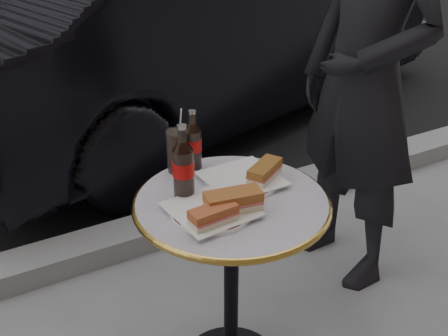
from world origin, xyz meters
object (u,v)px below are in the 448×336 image
plate_right (242,181)px  cola_bottle_left (183,162)px  cola_bottle_right (193,140)px  pedestrian (366,82)px  cola_glass (177,151)px  bistro_table (231,291)px  plate_left (211,211)px  parked_car (205,28)px

plate_right → cola_bottle_left: bearing=177.6°
cola_bottle_right → pedestrian: size_ratio=0.12×
cola_bottle_left → cola_glass: (0.06, 0.17, -0.05)m
bistro_table → pedestrian: bearing=20.5°
plate_left → pedestrian: pedestrian is taller
plate_left → cola_glass: bearing=84.3°
plate_right → pedestrian: bearing=17.1°
plate_right → pedestrian: (0.70, 0.22, 0.15)m
cola_bottle_right → cola_glass: (-0.06, 0.00, -0.03)m
parked_car → pedestrian: size_ratio=2.26×
plate_right → cola_glass: 0.24m
bistro_table → cola_bottle_left: (-0.12, 0.09, 0.49)m
plate_left → plate_right: (0.18, 0.12, -0.00)m
plate_left → pedestrian: size_ratio=0.14×
plate_left → cola_bottle_right: 0.32m
cola_glass → parked_car: bearing=60.1°
plate_left → parked_car: bearing=62.9°
plate_left → cola_bottle_right: cola_bottle_right is taller
plate_right → cola_bottle_left: (-0.21, 0.01, 0.12)m
plate_left → cola_glass: cola_glass is taller
cola_bottle_right → cola_glass: bearing=175.1°
pedestrian → bistro_table: bearing=-71.7°
cola_bottle_left → parked_car: 2.41m
pedestrian → plate_left: bearing=-71.4°
cola_glass → plate_right: bearing=-50.0°
parked_car → pedestrian: (-0.26, -1.89, 0.23)m
cola_bottle_right → bistro_table: bearing=-88.0°
pedestrian → cola_bottle_right: bearing=-88.9°
plate_left → parked_car: 2.50m
bistro_table → cola_glass: cola_glass is taller
cola_glass → parked_car: parked_car is taller
plate_left → parked_car: (1.14, 2.22, -0.08)m
bistro_table → cola_bottle_left: size_ratio=2.97×
plate_right → cola_glass: bearing=130.0°
cola_glass → bistro_table: bearing=-75.6°
bistro_table → plate_right: plate_right is taller
cola_bottle_left → cola_glass: 0.18m
plate_left → cola_glass: size_ratio=1.66×
cola_bottle_left → cola_glass: bearing=71.1°
plate_left → cola_glass: (0.03, 0.29, 0.07)m
cola_bottle_left → pedestrian: size_ratio=0.14×
cola_bottle_left → bistro_table: bearing=-35.0°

